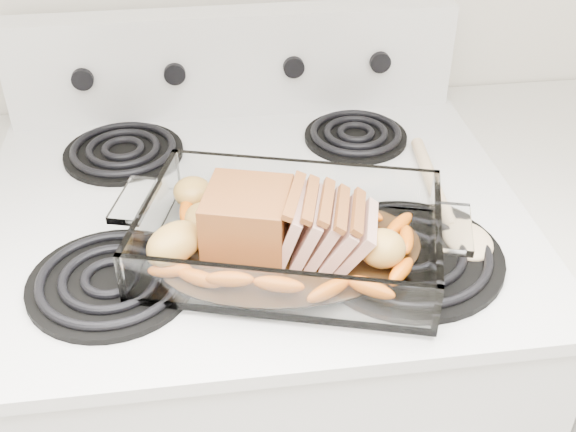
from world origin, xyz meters
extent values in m
cube|color=silver|center=(0.00, 1.66, 0.46)|extent=(0.76, 0.65, 0.92)
cube|color=silver|center=(0.00, 1.66, 0.93)|extent=(0.78, 0.67, 0.02)
cube|color=silver|center=(0.00, 1.95, 1.03)|extent=(0.76, 0.06, 0.18)
cylinder|color=black|center=(-0.19, 1.50, 0.94)|extent=(0.21, 0.21, 0.01)
cylinder|color=black|center=(0.19, 1.50, 0.94)|extent=(0.25, 0.25, 0.01)
cylinder|color=black|center=(-0.19, 1.81, 0.94)|extent=(0.19, 0.19, 0.01)
cylinder|color=black|center=(0.19, 1.81, 0.94)|extent=(0.17, 0.17, 0.01)
cylinder|color=black|center=(-0.25, 1.92, 1.03)|extent=(0.04, 0.02, 0.04)
cylinder|color=black|center=(-0.10, 1.92, 1.03)|extent=(0.04, 0.02, 0.04)
cylinder|color=black|center=(0.10, 1.92, 1.03)|extent=(0.04, 0.02, 0.04)
cylinder|color=black|center=(0.25, 1.92, 1.03)|extent=(0.04, 0.02, 0.04)
cube|color=white|center=(0.04, 1.51, 0.95)|extent=(0.37, 0.24, 0.01)
cube|color=white|center=(0.04, 1.39, 0.98)|extent=(0.37, 0.01, 0.06)
cube|color=white|center=(0.04, 1.63, 0.98)|extent=(0.37, 0.01, 0.06)
cube|color=white|center=(-0.14, 1.51, 0.98)|extent=(0.01, 0.24, 0.06)
cube|color=white|center=(0.22, 1.51, 0.98)|extent=(0.01, 0.24, 0.06)
cylinder|color=black|center=(0.04, 1.51, 0.95)|extent=(0.22, 0.22, 0.00)
cube|color=#954D17|center=(-0.02, 1.51, 0.99)|extent=(0.10, 0.10, 0.08)
cube|color=#D1AA96|center=(0.04, 1.51, 0.99)|extent=(0.04, 0.10, 0.08)
cube|color=#D1AA96|center=(0.06, 1.51, 0.99)|extent=(0.04, 0.10, 0.08)
cube|color=#D1AA96|center=(0.08, 1.51, 0.99)|extent=(0.04, 0.10, 0.07)
cube|color=#D1AA96|center=(0.10, 1.51, 0.99)|extent=(0.05, 0.09, 0.07)
cube|color=#D1AA96|center=(0.12, 1.51, 0.99)|extent=(0.05, 0.09, 0.06)
ellipsoid|color=#C85300|center=(-0.11, 1.43, 0.96)|extent=(0.06, 0.02, 0.02)
ellipsoid|color=#C85300|center=(0.16, 1.43, 0.96)|extent=(0.06, 0.02, 0.02)
ellipsoid|color=#C85300|center=(0.20, 1.53, 0.96)|extent=(0.06, 0.02, 0.02)
ellipsoid|color=#C85300|center=(-0.12, 1.56, 0.96)|extent=(0.06, 0.02, 0.02)
ellipsoid|color=#B48942|center=(-0.12, 1.59, 0.98)|extent=(0.06, 0.06, 0.05)
ellipsoid|color=#B48942|center=(0.06, 1.60, 0.98)|extent=(0.06, 0.06, 0.05)
ellipsoid|color=#B48942|center=(0.17, 1.49, 0.98)|extent=(0.06, 0.06, 0.05)
cylinder|color=beige|center=(0.27, 1.65, 0.95)|extent=(0.04, 0.24, 0.02)
ellipsoid|color=beige|center=(0.28, 1.51, 0.95)|extent=(0.07, 0.09, 0.02)
camera|label=1|loc=(-0.07, 0.79, 1.53)|focal=45.00mm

